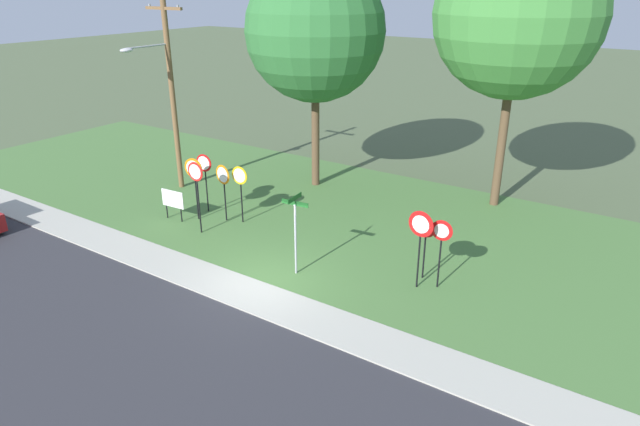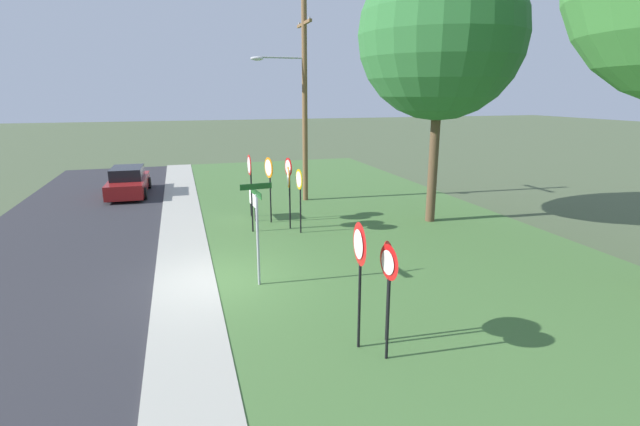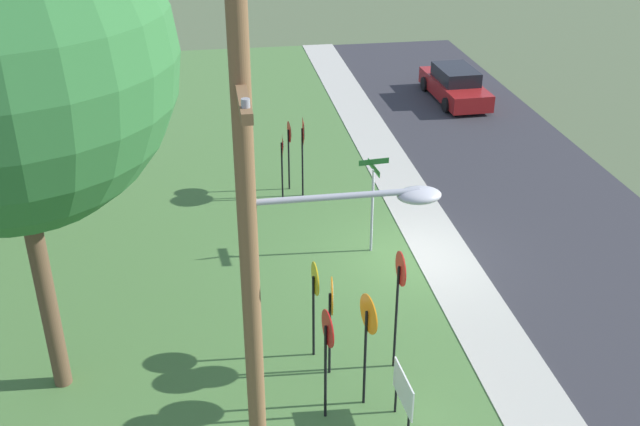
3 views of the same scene
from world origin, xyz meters
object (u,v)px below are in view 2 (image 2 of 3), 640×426
at_px(oak_tree_left, 441,36).
at_px(parked_hatchback_near, 128,182).
at_px(stop_sign_far_left, 289,184).
at_px(stop_sign_near_right, 289,175).
at_px(yield_sign_near_right, 359,255).
at_px(street_name_post, 257,225).
at_px(stop_sign_far_right, 250,176).
at_px(stop_sign_near_left, 269,175).
at_px(notice_board, 253,199).
at_px(yield_sign_far_left, 388,276).
at_px(yield_sign_near_left, 387,269).
at_px(utility_pole, 301,96).
at_px(stop_sign_far_center, 299,187).

relative_size(oak_tree_left, parked_hatchback_near, 2.19).
bearing_deg(stop_sign_far_left, stop_sign_near_right, 174.85).
bearing_deg(oak_tree_left, yield_sign_near_right, -37.86).
xyz_separation_m(street_name_post, parked_hatchback_near, (-13.22, -4.35, -1.03)).
xyz_separation_m(stop_sign_far_right, street_name_post, (4.90, -0.56, -0.42)).
distance_m(stop_sign_near_left, notice_board, 1.40).
relative_size(yield_sign_far_left, parked_hatchback_near, 0.50).
relative_size(yield_sign_near_left, oak_tree_left, 0.21).
distance_m(stop_sign_near_right, stop_sign_far_left, 1.33).
bearing_deg(stop_sign_near_left, parked_hatchback_near, -152.48).
relative_size(stop_sign_near_right, yield_sign_near_right, 0.96).
xyz_separation_m(yield_sign_near_left, yield_sign_near_right, (0.09, -0.65, 0.37)).
relative_size(stop_sign_near_right, oak_tree_left, 0.25).
bearing_deg(street_name_post, notice_board, 166.92).
height_order(stop_sign_near_left, parked_hatchback_near, stop_sign_near_left).
bearing_deg(street_name_post, utility_pole, 153.26).
relative_size(stop_sign_far_right, utility_pole, 0.32).
relative_size(yield_sign_near_left, notice_board, 1.70).
xyz_separation_m(stop_sign_near_right, yield_sign_far_left, (10.41, -0.57, -0.11)).
height_order(notice_board, parked_hatchback_near, parked_hatchback_near).
height_order(yield_sign_near_left, yield_sign_far_left, yield_sign_far_left).
bearing_deg(stop_sign_far_center, stop_sign_near_left, -158.67).
bearing_deg(street_name_post, stop_sign_far_left, 152.60).
distance_m(stop_sign_near_right, notice_board, 1.76).
xyz_separation_m(stop_sign_far_center, utility_pole, (-5.12, 1.43, 3.12)).
distance_m(stop_sign_near_right, stop_sign_far_center, 1.95).
relative_size(stop_sign_far_right, yield_sign_near_left, 1.33).
bearing_deg(yield_sign_near_right, stop_sign_near_right, 179.04).
height_order(stop_sign_far_center, notice_board, stop_sign_far_center).
relative_size(stop_sign_far_center, street_name_post, 0.86).
height_order(stop_sign_far_left, yield_sign_near_left, stop_sign_far_left).
bearing_deg(yield_sign_near_right, oak_tree_left, 146.59).
height_order(stop_sign_far_left, stop_sign_far_right, stop_sign_far_right).
xyz_separation_m(stop_sign_near_left, stop_sign_far_center, (1.69, 0.76, -0.19)).
bearing_deg(parked_hatchback_near, yield_sign_near_right, 19.70).
bearing_deg(stop_sign_near_right, street_name_post, -27.61).
relative_size(stop_sign_far_left, street_name_post, 0.86).
distance_m(notice_board, parked_hatchback_near, 8.38).
bearing_deg(yield_sign_near_right, stop_sign_far_left, -179.74).
bearing_deg(stop_sign_far_center, notice_board, -154.57).
height_order(stop_sign_far_left, stop_sign_far_center, stop_sign_far_left).
distance_m(stop_sign_near_right, stop_sign_far_right, 2.15).
bearing_deg(yield_sign_near_left, stop_sign_far_left, -174.56).
height_order(stop_sign_near_right, parked_hatchback_near, stop_sign_near_right).
distance_m(stop_sign_near_left, stop_sign_far_left, 1.17).
height_order(stop_sign_near_right, oak_tree_left, oak_tree_left).
height_order(stop_sign_near_left, stop_sign_far_center, stop_sign_near_left).
bearing_deg(parked_hatchback_near, yield_sign_near_left, 21.75).
bearing_deg(utility_pole, parked_hatchback_near, -115.80).
distance_m(stop_sign_far_right, utility_pole, 6.08).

